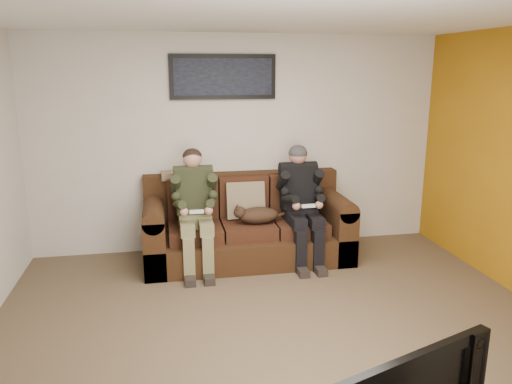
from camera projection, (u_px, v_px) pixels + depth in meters
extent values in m
plane|color=brown|center=(281.00, 333.00, 4.25)|extent=(5.00, 5.00, 0.00)
plane|color=silver|center=(285.00, 11.00, 3.62)|extent=(5.00, 5.00, 0.00)
plane|color=beige|center=(239.00, 144.00, 6.08)|extent=(5.00, 0.00, 5.00)
plane|color=beige|center=(432.00, 324.00, 1.79)|extent=(5.00, 0.00, 5.00)
cube|color=#382010|center=(247.00, 246.00, 5.88)|extent=(2.36, 1.02, 0.32)
cube|color=#382010|center=(242.00, 198.00, 6.15)|extent=(2.36, 0.21, 0.64)
cube|color=#382010|center=(155.00, 238.00, 5.65)|extent=(0.24, 1.02, 0.64)
cube|color=#382010|center=(334.00, 228.00, 6.03)|extent=(0.24, 1.02, 0.64)
cylinder|color=#382010|center=(154.00, 211.00, 5.57)|extent=(0.24, 1.02, 0.24)
cylinder|color=#382010|center=(335.00, 202.00, 5.96)|extent=(0.24, 1.02, 0.24)
cube|color=#3D1F12|center=(195.00, 231.00, 5.66)|extent=(0.59, 0.64, 0.15)
cube|color=#3D1F12|center=(193.00, 198.00, 5.88)|extent=(0.59, 0.15, 0.47)
cube|color=#3D1F12|center=(248.00, 228.00, 5.77)|extent=(0.59, 0.64, 0.15)
cube|color=#3D1F12|center=(244.00, 196.00, 5.99)|extent=(0.59, 0.15, 0.47)
cube|color=#3D1F12|center=(299.00, 225.00, 5.88)|extent=(0.59, 0.64, 0.15)
cube|color=#3D1F12|center=(293.00, 193.00, 6.10)|extent=(0.59, 0.15, 0.47)
cube|color=#827155|center=(245.00, 200.00, 5.88)|extent=(0.45, 0.22, 0.45)
cube|color=tan|center=(182.00, 175.00, 5.92)|extent=(0.48, 0.24, 0.09)
cube|color=#837D51|center=(195.00, 220.00, 5.60)|extent=(0.36, 0.30, 0.14)
cube|color=#292E1B|center=(194.00, 192.00, 5.62)|extent=(0.40, 0.30, 0.53)
cylinder|color=#292E1B|center=(193.00, 173.00, 5.59)|extent=(0.44, 0.18, 0.18)
sphere|color=tan|center=(192.00, 159.00, 5.57)|extent=(0.21, 0.21, 0.21)
cube|color=#837D51|center=(187.00, 227.00, 5.39)|extent=(0.15, 0.42, 0.13)
cube|color=#837D51|center=(206.00, 226.00, 5.43)|extent=(0.15, 0.42, 0.13)
cube|color=#837D51|center=(189.00, 259.00, 5.27)|extent=(0.12, 0.13, 0.47)
cube|color=#837D51|center=(208.00, 258.00, 5.31)|extent=(0.12, 0.13, 0.47)
cube|color=black|center=(190.00, 279.00, 5.24)|extent=(0.11, 0.26, 0.08)
cube|color=black|center=(209.00, 278.00, 5.28)|extent=(0.11, 0.26, 0.08)
cylinder|color=#292E1B|center=(176.00, 185.00, 5.49)|extent=(0.11, 0.30, 0.28)
cylinder|color=#292E1B|center=(212.00, 184.00, 5.57)|extent=(0.11, 0.30, 0.28)
cylinder|color=#292E1B|center=(180.00, 204.00, 5.33)|extent=(0.14, 0.32, 0.15)
cylinder|color=#292E1B|center=(211.00, 203.00, 5.39)|extent=(0.14, 0.32, 0.15)
sphere|color=tan|center=(184.00, 212.00, 5.23)|extent=(0.09, 0.09, 0.09)
sphere|color=tan|center=(209.00, 210.00, 5.28)|extent=(0.09, 0.09, 0.09)
cube|color=white|center=(197.00, 212.00, 5.24)|extent=(0.15, 0.04, 0.03)
ellipsoid|color=black|center=(192.00, 156.00, 5.58)|extent=(0.22, 0.22, 0.17)
cube|color=black|center=(300.00, 214.00, 5.82)|extent=(0.36, 0.30, 0.14)
cube|color=black|center=(298.00, 187.00, 5.84)|extent=(0.40, 0.30, 0.53)
cylinder|color=black|center=(298.00, 169.00, 5.81)|extent=(0.44, 0.18, 0.18)
sphere|color=#AC7460|center=(298.00, 155.00, 5.79)|extent=(0.21, 0.21, 0.21)
cube|color=black|center=(296.00, 220.00, 5.61)|extent=(0.15, 0.42, 0.13)
cube|color=black|center=(313.00, 219.00, 5.65)|extent=(0.15, 0.42, 0.13)
cube|color=black|center=(300.00, 251.00, 5.49)|extent=(0.12, 0.13, 0.47)
cube|color=black|center=(318.00, 250.00, 5.53)|extent=(0.12, 0.13, 0.47)
cube|color=black|center=(302.00, 271.00, 5.46)|extent=(0.11, 0.26, 0.08)
cube|color=black|center=(319.00, 269.00, 5.50)|extent=(0.11, 0.26, 0.08)
cylinder|color=black|center=(283.00, 181.00, 5.71)|extent=(0.11, 0.30, 0.28)
cylinder|color=black|center=(317.00, 179.00, 5.79)|extent=(0.11, 0.30, 0.28)
cylinder|color=black|center=(290.00, 199.00, 5.55)|extent=(0.14, 0.32, 0.15)
cylinder|color=black|center=(319.00, 198.00, 5.61)|extent=(0.14, 0.32, 0.15)
sphere|color=#AC7460|center=(296.00, 206.00, 5.45)|extent=(0.09, 0.09, 0.09)
sphere|color=#AC7460|center=(319.00, 205.00, 5.50)|extent=(0.09, 0.09, 0.09)
cube|color=white|center=(308.00, 206.00, 5.46)|extent=(0.15, 0.04, 0.03)
ellipsoid|color=black|center=(298.00, 153.00, 5.78)|extent=(0.22, 0.22, 0.19)
ellipsoid|color=#432A1A|center=(258.00, 215.00, 5.69)|extent=(0.47, 0.26, 0.19)
sphere|color=#432A1A|center=(240.00, 212.00, 5.60)|extent=(0.14, 0.14, 0.14)
cone|color=#432A1A|center=(238.00, 207.00, 5.55)|extent=(0.04, 0.04, 0.04)
cone|color=#432A1A|center=(237.00, 206.00, 5.62)|extent=(0.04, 0.04, 0.04)
cylinder|color=#432A1A|center=(278.00, 216.00, 5.79)|extent=(0.26, 0.13, 0.08)
cube|color=black|center=(223.00, 77.00, 5.83)|extent=(1.25, 0.04, 0.52)
cube|color=black|center=(223.00, 77.00, 5.80)|extent=(1.15, 0.01, 0.42)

